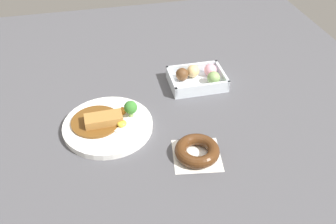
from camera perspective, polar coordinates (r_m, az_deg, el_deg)
ground_plane at (r=1.16m, az=-1.92°, el=0.65°), size 1.60×1.60×0.00m
curry_plate at (r=1.10m, az=-9.20°, el=-1.85°), size 0.26×0.26×0.07m
donut_box at (r=1.26m, az=4.63°, el=5.26°), size 0.18×0.14×0.06m
chocolate_ring_donut at (r=1.00m, az=4.48°, el=-5.97°), size 0.15×0.15×0.03m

